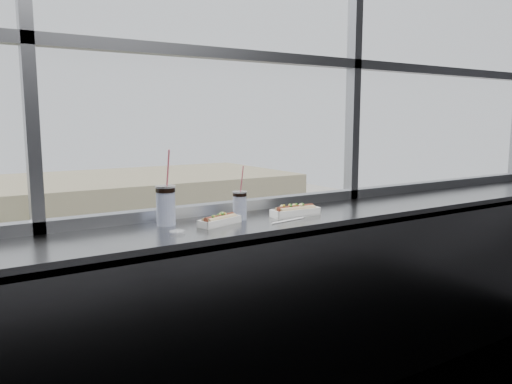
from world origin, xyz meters
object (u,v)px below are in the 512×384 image
soda_cup_right (240,204)px  car_near_e (327,346)px  hotdog_tray_left (220,220)px  hotdog_tray_right (296,211)px  tree_center (11,277)px  pedestrian_d (145,291)px  car_far_c (206,307)px  tree_right (152,267)px  car_far_b (63,340)px  pedestrian_c (54,312)px  car_near_d (210,383)px  wrapper (177,231)px  soda_cup_left (166,203)px  loose_straw (288,221)px

soda_cup_right → car_near_e: soda_cup_right is taller
hotdog_tray_left → hotdog_tray_right: bearing=-19.4°
tree_center → pedestrian_d: bearing=5.4°
soda_cup_right → car_far_c: size_ratio=0.05×
hotdog_tray_right → tree_right: 31.23m
car_far_b → pedestrian_c: size_ratio=2.71×
hotdog_tray_left → car_near_d: hotdog_tray_left is taller
hotdog_tray_left → hotdog_tray_right: (0.47, -0.02, 0.00)m
car_near_d → car_far_c: bearing=-22.6°
hotdog_tray_left → car_far_b: (3.54, 24.29, -11.04)m
tree_center → hotdog_tray_right: bearing=-92.5°
car_near_e → pedestrian_c: bearing=37.5°
car_far_c → pedestrian_c: bearing=59.7°
car_far_b → car_near_e: 13.90m
car_near_e → car_far_c: (-2.92, 8.00, 0.09)m
wrapper → tree_center: size_ratio=0.02×
hotdog_tray_right → pedestrian_d: 32.43m
hotdog_tray_left → car_near_e: 24.70m
soda_cup_left → tree_center: (1.92, 28.15, -8.42)m
soda_cup_right → car_far_c: bearing=64.0°
wrapper → car_far_c: bearing=63.3°
tree_right → tree_center: bearing=-180.0°
hotdog_tray_left → soda_cup_left: soda_cup_left is taller
car_near_e → car_far_c: size_ratio=0.92×
loose_straw → wrapper: (-0.61, 0.05, 0.01)m
soda_cup_left → car_far_b: 26.86m
hotdog_tray_left → pedestrian_d: (9.75, 29.06, -10.97)m
loose_straw → wrapper: size_ratio=2.67×
wrapper → pedestrian_c: wrapper is taller
hotdog_tray_right → wrapper: bearing=-173.7°
hotdog_tray_right → soda_cup_left: size_ratio=0.75×
car_far_b → car_near_d: bearing=-143.9°
soda_cup_right → tree_center: 29.50m
car_near_d → tree_center: (-6.45, 12.00, 2.70)m
car_far_c → tree_right: (-1.96, 4.00, 1.89)m
hotdog_tray_right → pedestrian_c: (3.40, 28.40, -10.95)m
pedestrian_c → tree_right: (6.15, -0.09, 1.85)m
tree_right → car_near_d: bearing=-98.9°
hotdog_tray_right → car_far_b: size_ratio=0.05×
wrapper → car_near_d: wrapper is taller
soda_cup_left → car_far_c: 29.24m
soda_cup_left → tree_center: size_ratio=0.07×
hotdog_tray_left → wrapper: hotdog_tray_left is taller
hotdog_tray_left → car_near_e: bearing=30.2°
wrapper → car_near_e: (15.17, 16.36, -11.05)m
pedestrian_c → car_near_e: bearing=-47.6°
car_near_d → pedestrian_c: 12.82m
soda_cup_right → car_far_c: soda_cup_right is taller
hotdog_tray_right → pedestrian_c: size_ratio=0.13×
hotdog_tray_left → wrapper: 0.28m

